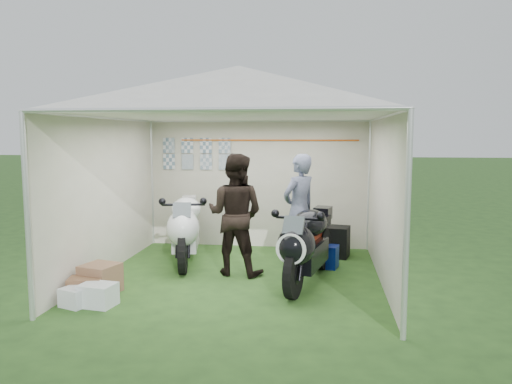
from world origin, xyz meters
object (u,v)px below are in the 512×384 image
at_px(crate_1, 100,279).
at_px(crate_3, 86,288).
at_px(person_blue_jacket, 299,210).
at_px(canopy_tent, 239,97).
at_px(motorcycle_black, 307,243).
at_px(equipment_box, 333,241).
at_px(person_dark_jacket, 235,214).
at_px(crate_2, 75,297).
at_px(motorcycle_white, 186,226).
at_px(paddock_stand, 322,256).
at_px(crate_0, 98,295).

height_order(crate_1, crate_3, crate_1).
distance_m(person_blue_jacket, crate_3, 3.37).
xyz_separation_m(canopy_tent, crate_1, (-1.67, -1.02, -2.39)).
relative_size(motorcycle_black, equipment_box, 4.10).
distance_m(person_dark_jacket, crate_2, 2.47).
relative_size(crate_1, crate_3, 1.03).
relative_size(canopy_tent, equipment_box, 11.00).
bearing_deg(person_dark_jacket, canopy_tent, 140.55).
bearing_deg(motorcycle_white, crate_2, -121.21).
height_order(motorcycle_white, crate_3, motorcycle_white).
relative_size(paddock_stand, crate_1, 1.10).
bearing_deg(equipment_box, canopy_tent, -135.30).
xyz_separation_m(person_blue_jacket, crate_3, (-2.57, -2.05, -0.74)).
bearing_deg(equipment_box, motorcycle_white, -162.34).
bearing_deg(canopy_tent, crate_1, -148.51).
xyz_separation_m(paddock_stand, crate_3, (-2.94, -1.91, -0.04)).
xyz_separation_m(motorcycle_white, crate_1, (-0.69, -1.63, -0.41)).
xyz_separation_m(crate_0, crate_2, (-0.27, -0.05, -0.02)).
bearing_deg(person_dark_jacket, crate_3, 50.73).
height_order(person_dark_jacket, equipment_box, person_dark_jacket).
relative_size(motorcycle_white, crate_2, 7.00).
bearing_deg(equipment_box, crate_2, -137.04).
xyz_separation_m(equipment_box, crate_1, (-3.04, -2.38, -0.07)).
bearing_deg(crate_2, canopy_tent, 41.52).
relative_size(motorcycle_black, person_blue_jacket, 1.20).
relative_size(motorcycle_white, person_dark_jacket, 1.21).
relative_size(equipment_box, crate_0, 1.27).
bearing_deg(person_blue_jacket, crate_1, -12.63).
bearing_deg(canopy_tent, crate_3, -144.09).
bearing_deg(person_dark_jacket, paddock_stand, -145.78).
height_order(motorcycle_black, crate_1, motorcycle_black).
relative_size(paddock_stand, crate_2, 1.51).
bearing_deg(crate_0, person_dark_jacket, 48.77).
relative_size(canopy_tent, crate_2, 18.41).
bearing_deg(crate_1, crate_0, -68.48).
xyz_separation_m(crate_1, crate_3, (-0.08, -0.24, -0.05)).
xyz_separation_m(person_dark_jacket, crate_2, (-1.67, -1.65, -0.78)).
relative_size(crate_0, crate_2, 1.32).
bearing_deg(canopy_tent, crate_0, -134.74).
height_order(motorcycle_white, crate_2, motorcycle_white).
relative_size(crate_1, crate_2, 1.38).
xyz_separation_m(paddock_stand, crate_0, (-2.67, -2.14, -0.04)).
distance_m(person_blue_jacket, crate_0, 3.32).
bearing_deg(person_dark_jacket, person_blue_jacket, -131.57).
height_order(canopy_tent, person_dark_jacket, canopy_tent).
bearing_deg(crate_3, motorcycle_white, 67.60).
height_order(equipment_box, crate_2, equipment_box).
height_order(person_dark_jacket, crate_3, person_dark_jacket).
distance_m(motorcycle_white, crate_3, 2.08).
bearing_deg(canopy_tent, person_blue_jacket, 43.71).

